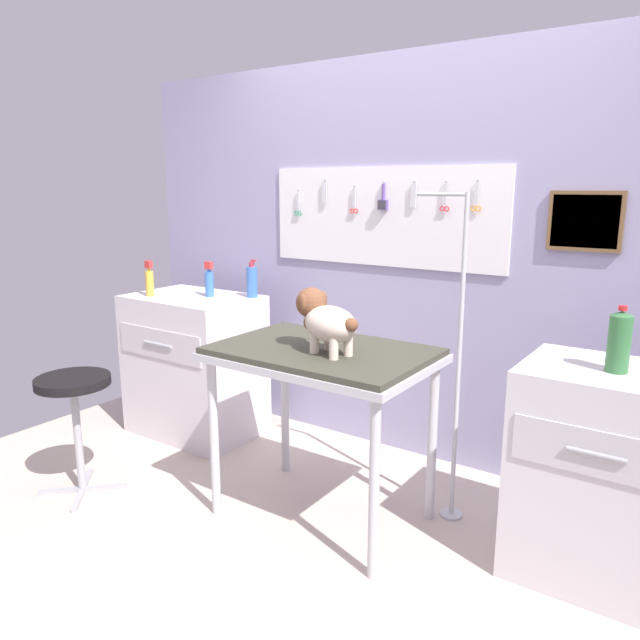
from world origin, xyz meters
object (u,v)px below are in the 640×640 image
Objects in this scene: counter_left at (195,365)px; soda_bottle at (619,341)px; grooming_arm at (456,374)px; stool at (74,397)px; cabinet_right at (605,476)px; dog at (325,320)px; grooming_table at (322,366)px; spray_bottle_tall at (252,281)px.

counter_left is 3.51× the size of soda_bottle.
grooming_arm is at bearing -1.38° from counter_left.
cabinet_right is at bearing 18.64° from stool.
dog is 0.60× the size of stool.
stool is (0.10, -0.93, 0.07)m from counter_left.
soda_bottle is (2.47, -0.15, 0.55)m from counter_left.
cabinet_right is 0.56m from soda_bottle.
dog reaches higher than stool.
grooming_table is 2.62× the size of dog.
dog is at bearing -138.18° from grooming_arm.
spray_bottle_tall reaches higher than grooming_table.
dog is at bearing -33.09° from spray_bottle_tall.
stool is at bearing -83.94° from counter_left.
counter_left is 1.02× the size of cabinet_right.
dog is (-0.46, -0.41, 0.28)m from grooming_arm.
grooming_table reaches higher than stool.
dog is 1.49× the size of soda_bottle.
dog reaches higher than cabinet_right.
spray_bottle_tall is (-0.98, 0.64, 0.00)m from dog.
spray_bottle_tall reaches higher than dog.
grooming_arm reaches higher than grooming_table.
soda_bottle is at bearing -3.59° from counter_left.
grooming_table is 0.65× the size of grooming_arm.
grooming_table is 1.26m from cabinet_right.
counter_left reaches higher than grooming_table.
grooming_arm is 0.74m from cabinet_right.
spray_bottle_tall reaches higher than counter_left.
counter_left is at bearing 176.41° from soda_bottle.
dog is 1.17m from spray_bottle_tall.
dog is 0.43× the size of cabinet_right.
soda_bottle is at bearing 18.11° from stool.
grooming_table is 1.58× the size of stool.
grooming_table is at bearing -167.31° from cabinet_right.
grooming_table is 0.25m from dog.
spray_bottle_tall is 2.15m from soda_bottle.
grooming_arm is 0.68m from dog.
soda_bottle reaches higher than stool.
grooming_table is 4.26× the size of spray_bottle_tall.
soda_bottle is (0.00, -0.02, 0.56)m from cabinet_right.
grooming_arm is at bearing -8.90° from spray_bottle_tall.
spray_bottle_tall reaches higher than stool.
soda_bottle is (0.68, -0.11, 0.28)m from grooming_arm.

